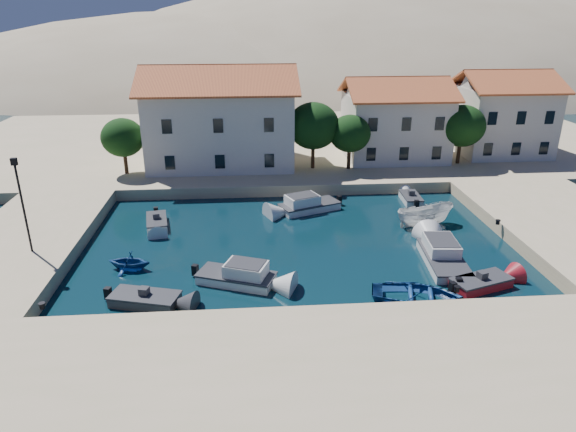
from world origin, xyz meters
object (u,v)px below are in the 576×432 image
object	(u,v)px
cabin_cruiser_east	(443,258)
cabin_cruiser_south	(236,276)
rowboat_south	(416,301)
building_mid	(395,117)
lamppost	(21,197)
building_left	(220,115)
boat_east	(424,225)
building_right	(502,111)

from	to	relation	value
cabin_cruiser_east	cabin_cruiser_south	bearing A→B (deg)	101.14
rowboat_south	cabin_cruiser_east	bearing A→B (deg)	-22.31
building_mid	lamppost	world-z (taller)	building_mid
building_left	cabin_cruiser_south	bearing A→B (deg)	-85.79
cabin_cruiser_south	boat_east	bearing A→B (deg)	50.33
building_right	lamppost	xyz separation A→B (m)	(-41.50, -22.00, -0.72)
building_left	building_right	xyz separation A→B (m)	(30.00, 2.00, -0.46)
rowboat_south	building_right	bearing A→B (deg)	-18.49
cabin_cruiser_south	rowboat_south	distance (m)	10.74
building_right	rowboat_south	bearing A→B (deg)	-122.33
building_mid	boat_east	xyz separation A→B (m)	(-1.85, -16.41, -5.22)
building_right	cabin_cruiser_east	distance (m)	28.64
lamppost	building_right	bearing A→B (deg)	27.93
cabin_cruiser_east	boat_east	bearing A→B (deg)	-2.83
building_left	building_mid	bearing A→B (deg)	3.18
lamppost	cabin_cruiser_south	bearing A→B (deg)	-14.54
building_mid	cabin_cruiser_east	distance (m)	23.67
building_mid	rowboat_south	world-z (taller)	building_mid
cabin_cruiser_east	lamppost	bearing A→B (deg)	90.85
building_right	lamppost	world-z (taller)	building_right
lamppost	building_left	bearing A→B (deg)	60.10
lamppost	cabin_cruiser_east	bearing A→B (deg)	-4.32
building_left	lamppost	bearing A→B (deg)	-119.90
building_mid	rowboat_south	xyz separation A→B (m)	(-5.95, -27.36, -5.22)
lamppost	cabin_cruiser_east	size ratio (longest dim) A/B	1.06
lamppost	cabin_cruiser_east	world-z (taller)	lamppost
building_mid	rowboat_south	distance (m)	28.48
cabin_cruiser_south	boat_east	world-z (taller)	cabin_cruiser_south
cabin_cruiser_east	boat_east	size ratio (longest dim) A/B	1.25
building_left	building_right	world-z (taller)	building_left
building_left	building_mid	xyz separation A→B (m)	(18.00, 1.00, -0.71)
lamppost	rowboat_south	size ratio (longest dim) A/B	1.23
building_left	boat_east	world-z (taller)	building_left
cabin_cruiser_east	building_mid	bearing A→B (deg)	-1.71
building_mid	lamppost	size ratio (longest dim) A/B	1.69
cabin_cruiser_south	cabin_cruiser_east	bearing A→B (deg)	27.21
building_left	boat_east	bearing A→B (deg)	-43.65
building_mid	building_right	bearing A→B (deg)	4.76
building_mid	rowboat_south	bearing A→B (deg)	-102.27
building_left	boat_east	xyz separation A→B (m)	(16.15, -15.41, -5.94)
cabin_cruiser_east	building_left	bearing A→B (deg)	39.83
building_mid	cabin_cruiser_south	bearing A→B (deg)	-123.67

